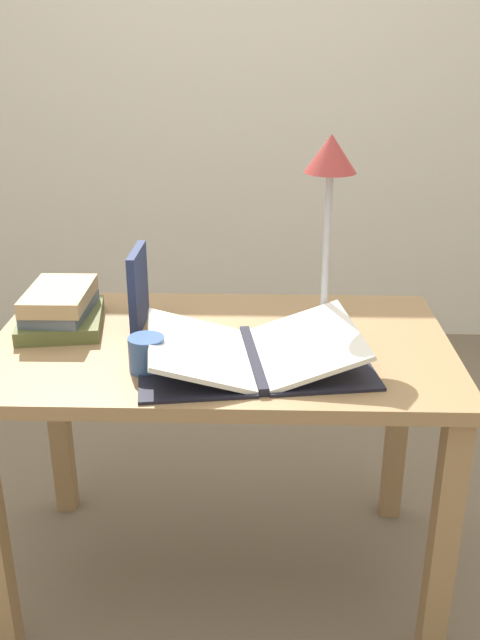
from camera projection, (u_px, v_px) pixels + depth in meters
name	position (u px, v px, depth m)	size (l,w,h in m)	color
ground_plane	(223.00, 572.00, 2.12)	(12.00, 12.00, 0.00)	#70604C
wall_back	(240.00, 73.00, 3.31)	(8.00, 0.06, 2.60)	beige
reading_desk	(221.00, 382.00, 1.88)	(1.18, 0.70, 0.75)	#937047
open_book	(253.00, 353.00, 1.71)	(0.59, 0.44, 0.08)	black
book_stack_tall	(60.00, 309.00, 1.90)	(0.25, 0.29, 0.11)	brown
book_standing_upright	(138.00, 289.00, 1.88)	(0.02, 0.18, 0.21)	#1E284C
reading_lamp	(330.00, 184.00, 1.77)	(0.13, 0.13, 0.51)	#ADADB2
coffee_mug	(147.00, 354.00, 1.66)	(0.10, 0.09, 0.08)	#335184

